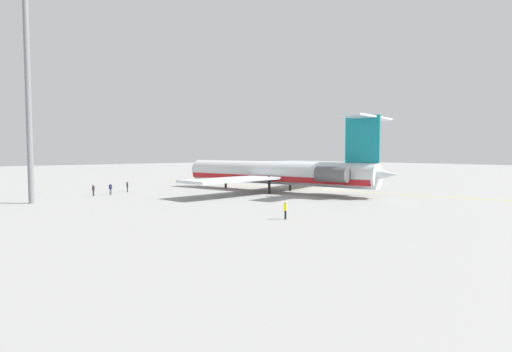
{
  "coord_description": "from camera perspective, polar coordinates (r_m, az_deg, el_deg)",
  "views": [
    {
      "loc": [
        -45.61,
        59.24,
        6.54
      ],
      "look_at": [
        2.84,
        16.24,
        2.73
      ],
      "focal_mm": 28.96,
      "sensor_mm": 36.0,
      "label": 1
    }
  ],
  "objects": [
    {
      "name": "main_jetliner",
      "position": [
        66.94,
        3.32,
        0.47
      ],
      "size": [
        39.68,
        35.29,
        11.61
      ],
      "rotation": [
        0.0,
        0.0,
        0.18
      ],
      "color": "silver",
      "rests_on": "ground"
    },
    {
      "name": "ground_crew_portside",
      "position": [
        65.54,
        -21.55,
        -1.65
      ],
      "size": [
        0.37,
        0.27,
        1.69
      ],
      "rotation": [
        0.0,
        0.0,
        5.28
      ],
      "color": "black",
      "rests_on": "ground"
    },
    {
      "name": "ground_crew_near_nose",
      "position": [
        66.31,
        -19.46,
        -1.49
      ],
      "size": [
        0.29,
        0.44,
        1.81
      ],
      "rotation": [
        0.0,
        0.0,
        2.8
      ],
      "color": "black",
      "rests_on": "ground"
    },
    {
      "name": "safety_cone_nose",
      "position": [
        95.28,
        -0.85,
        -0.4
      ],
      "size": [
        0.4,
        0.4,
        0.55
      ],
      "primitive_type": "cone",
      "color": "#EA590F",
      "rests_on": "ground"
    },
    {
      "name": "taxiway_centreline",
      "position": [
        73.43,
        6.9,
        -1.76
      ],
      "size": [
        69.4,
        16.49,
        0.01
      ],
      "primitive_type": "cube",
      "rotation": [
        0.0,
        0.0,
        0.23
      ],
      "color": "gold",
      "rests_on": "ground"
    },
    {
      "name": "ground_crew_starboard",
      "position": [
        69.79,
        -17.35,
        -1.26
      ],
      "size": [
        0.43,
        0.27,
        1.72
      ],
      "rotation": [
        0.0,
        0.0,
        4.6
      ],
      "color": "black",
      "rests_on": "ground"
    },
    {
      "name": "light_mast",
      "position": [
        60.0,
        -29.01,
        12.15
      ],
      "size": [
        4.0,
        0.7,
        29.78
      ],
      "color": "slate",
      "rests_on": "ground"
    },
    {
      "name": "ground_crew_near_tail",
      "position": [
        40.11,
        4.09,
        -4.41
      ],
      "size": [
        0.28,
        0.45,
        1.77
      ],
      "rotation": [
        0.0,
        0.0,
        0.05
      ],
      "color": "black",
      "rests_on": "ground"
    },
    {
      "name": "ground",
      "position": [
        75.05,
        10.78,
        -1.69
      ],
      "size": [
        334.04,
        334.04,
        0.0
      ],
      "primitive_type": "plane",
      "color": "gray"
    }
  ]
}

